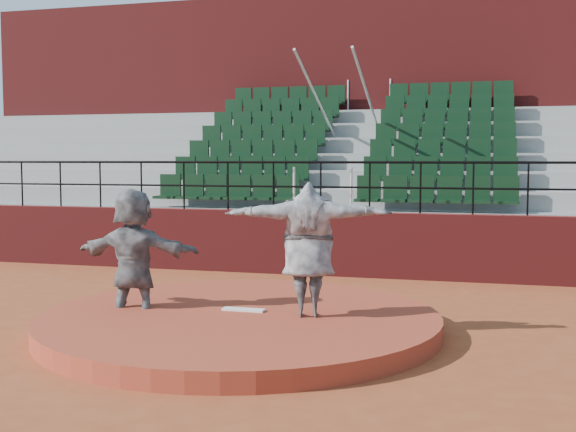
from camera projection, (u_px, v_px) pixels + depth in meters
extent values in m
plane|color=brown|center=(240.00, 331.00, 9.96)|extent=(90.00, 90.00, 0.00)
cylinder|color=#A13A24|center=(240.00, 322.00, 9.95)|extent=(5.50, 5.50, 0.25)
cube|color=white|center=(243.00, 310.00, 10.08)|extent=(0.60, 0.15, 0.03)
cube|color=maroon|center=(320.00, 243.00, 14.71)|extent=(24.00, 0.30, 1.30)
cylinder|color=black|center=(321.00, 162.00, 14.58)|extent=(24.00, 0.05, 0.05)
cylinder|color=black|center=(321.00, 187.00, 14.62)|extent=(24.00, 0.04, 0.04)
cylinder|color=black|center=(22.00, 184.00, 16.47)|extent=(0.04, 0.04, 1.00)
cylinder|color=black|center=(61.00, 184.00, 16.21)|extent=(0.04, 0.04, 1.00)
cylinder|color=black|center=(100.00, 185.00, 15.94)|extent=(0.04, 0.04, 1.00)
cylinder|color=black|center=(141.00, 185.00, 15.68)|extent=(0.04, 0.04, 1.00)
cylinder|color=black|center=(184.00, 186.00, 15.41)|extent=(0.04, 0.04, 1.00)
cylinder|color=black|center=(228.00, 186.00, 15.15)|extent=(0.04, 0.04, 1.00)
cylinder|color=black|center=(273.00, 186.00, 14.88)|extent=(0.04, 0.04, 1.00)
cylinder|color=black|center=(321.00, 187.00, 14.62)|extent=(0.04, 0.04, 1.00)
cylinder|color=black|center=(370.00, 187.00, 14.36)|extent=(0.04, 0.04, 1.00)
cylinder|color=black|center=(420.00, 188.00, 14.09)|extent=(0.04, 0.04, 1.00)
cylinder|color=black|center=(473.00, 189.00, 13.83)|extent=(0.04, 0.04, 1.00)
cylinder|color=black|center=(528.00, 189.00, 13.56)|extent=(0.04, 0.04, 1.00)
cube|color=gray|center=(327.00, 240.00, 15.26)|extent=(24.00, 0.85, 1.30)
cube|color=black|center=(226.00, 191.00, 15.79)|extent=(3.30, 0.48, 0.72)
cube|color=black|center=(435.00, 194.00, 14.60)|extent=(3.30, 0.48, 0.72)
cube|color=gray|center=(335.00, 227.00, 16.07)|extent=(24.00, 0.85, 1.70)
cube|color=black|center=(239.00, 172.00, 16.57)|extent=(3.30, 0.48, 0.72)
cube|color=black|center=(438.00, 173.00, 15.38)|extent=(3.30, 0.48, 0.72)
cube|color=gray|center=(342.00, 215.00, 16.87)|extent=(24.00, 0.85, 2.10)
cube|color=black|center=(251.00, 155.00, 17.36)|extent=(3.30, 0.48, 0.72)
cube|color=black|center=(441.00, 155.00, 16.17)|extent=(3.30, 0.48, 0.72)
cube|color=gray|center=(349.00, 205.00, 17.67)|extent=(24.00, 0.85, 2.50)
cube|color=black|center=(261.00, 139.00, 18.14)|extent=(3.30, 0.48, 0.72)
cube|color=black|center=(444.00, 138.00, 16.95)|extent=(3.30, 0.48, 0.72)
cube|color=gray|center=(355.00, 195.00, 18.47)|extent=(24.00, 0.85, 2.90)
cube|color=black|center=(271.00, 125.00, 18.93)|extent=(3.30, 0.48, 0.72)
cube|color=black|center=(446.00, 123.00, 17.74)|extent=(3.30, 0.48, 0.72)
cube|color=gray|center=(361.00, 186.00, 19.27)|extent=(24.00, 0.85, 3.30)
cube|color=black|center=(280.00, 112.00, 19.72)|extent=(3.30, 0.48, 0.72)
cube|color=black|center=(448.00, 108.00, 18.52)|extent=(3.30, 0.48, 0.72)
cube|color=gray|center=(366.00, 177.00, 20.07)|extent=(24.00, 0.85, 3.70)
cube|color=black|center=(288.00, 99.00, 20.50)|extent=(3.30, 0.48, 0.72)
cube|color=black|center=(450.00, 96.00, 19.31)|extent=(3.30, 0.48, 0.72)
cylinder|color=silver|center=(325.00, 117.00, 17.66)|extent=(0.06, 5.97, 2.46)
cylinder|color=silver|center=(374.00, 116.00, 17.34)|extent=(0.06, 5.97, 2.46)
cube|color=maroon|center=(377.00, 120.00, 21.79)|extent=(24.00, 3.00, 7.10)
imported|color=black|center=(308.00, 249.00, 9.70)|extent=(2.30, 1.10, 1.81)
imported|color=black|center=(134.00, 256.00, 10.29)|extent=(1.85, 0.68, 1.96)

